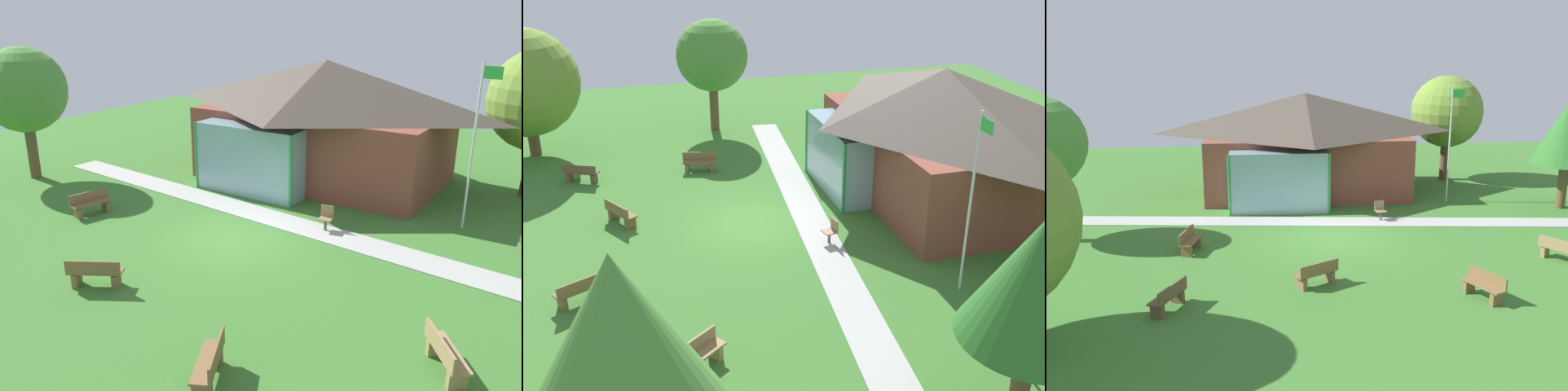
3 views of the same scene
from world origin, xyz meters
The scene contains 10 objects.
ground_plane centered at (0.00, 0.00, 0.00)m, with size 44.00×44.00×0.00m, color #3D752D.
pavilion centered at (-0.68, 7.55, 2.68)m, with size 11.07×7.97×5.17m.
footpath centered at (0.00, 2.09, 0.01)m, with size 22.91×1.30×0.03m, color #ADADA8.
flagpole centered at (6.19, 4.95, 3.12)m, with size 0.64×0.08×5.67m.
bench_lawn_far_right centered at (7.69, -3.31, 0.40)m, with size 1.25×1.46×0.84m.
bench_front_right centered at (3.77, -6.20, 0.40)m, with size 1.06×1.54×0.84m.
bench_front_center centered at (-1.27, -4.82, 0.40)m, with size 1.52×1.13×0.84m.
bench_mid_left centered at (-5.71, -1.17, 0.40)m, with size 0.79×1.56×0.84m.
patio_chair_lawn_spare centered at (2.26, 2.16, 0.42)m, with size 0.52×0.52×0.86m.
tree_west_hedge centered at (-11.47, 0.57, 3.90)m, with size 3.65×3.65×5.75m.
Camera 1 is at (9.52, -13.24, 7.21)m, focal length 36.62 mm.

